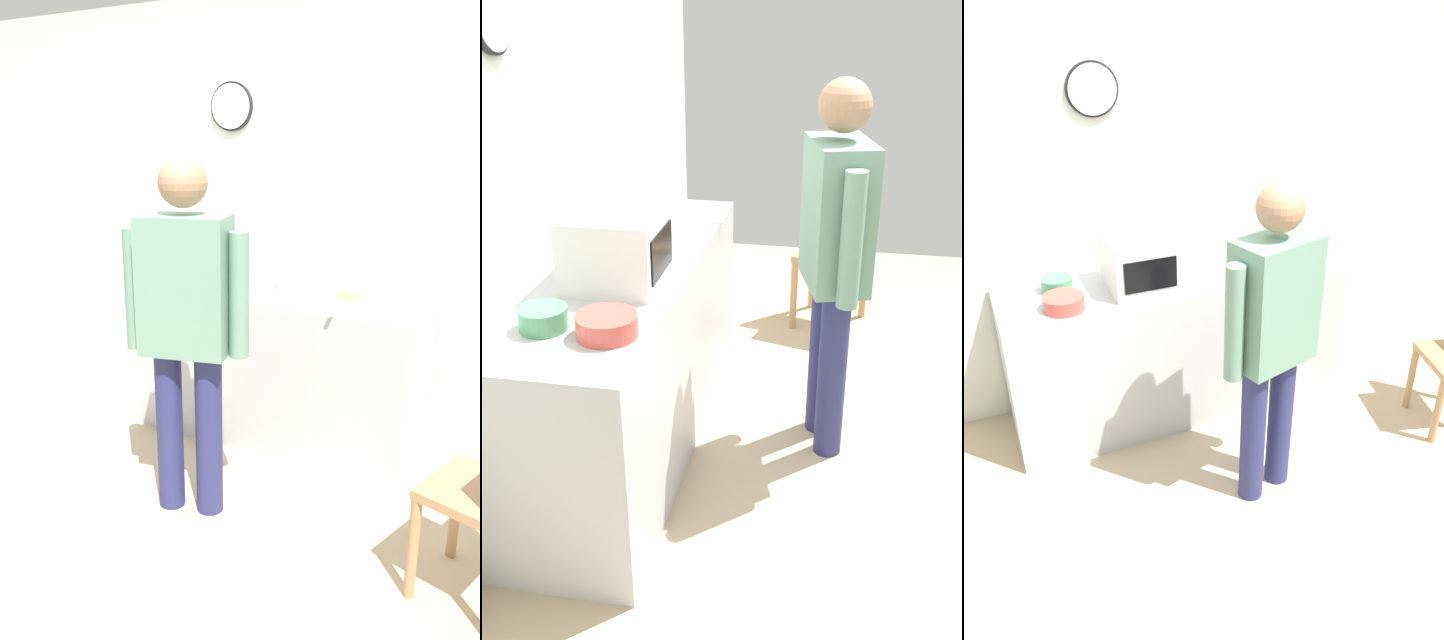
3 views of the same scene
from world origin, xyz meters
TOP-DOWN VIEW (x-y plane):
  - ground_plane at (0.00, 0.00)m, footprint 6.00×6.00m
  - back_wall at (-0.00, 1.60)m, footprint 5.40×0.13m
  - kitchen_counter at (0.10, 1.22)m, footprint 2.07×0.62m
  - microwave at (-0.06, 1.18)m, footprint 0.50×0.39m
  - sandwich_plate at (0.73, 1.21)m, footprint 0.23×0.23m
  - salad_bowl at (-0.58, 1.07)m, footprint 0.22×0.22m
  - cereal_bowl at (-0.57, 1.31)m, footprint 0.18×0.18m
  - toaster at (0.39, 1.30)m, footprint 0.22×0.18m
  - fork_utensil at (0.74, 0.96)m, footprint 0.02×0.17m
  - spoon_utensil at (0.72, 1.40)m, footprint 0.16×0.09m
  - person_standing at (0.27, 0.31)m, footprint 0.57×0.34m
  - wooden_chair at (1.68, 0.34)m, footprint 0.49×0.49m

SIDE VIEW (x-z plane):
  - ground_plane at x=0.00m, z-range 0.00..0.00m
  - kitchen_counter at x=0.10m, z-range 0.00..0.92m
  - wooden_chair at x=1.68m, z-range 0.05..0.99m
  - fork_utensil at x=0.74m, z-range 0.92..0.93m
  - spoon_utensil at x=0.72m, z-range 0.92..0.93m
  - sandwich_plate at x=0.73m, z-range 0.91..0.97m
  - salad_bowl at x=-0.58m, z-range 0.92..1.00m
  - cereal_bowl at x=-0.57m, z-range 0.92..1.00m
  - person_standing at x=0.27m, z-range 0.14..1.85m
  - toaster at x=0.39m, z-range 0.92..1.12m
  - microwave at x=-0.06m, z-range 0.92..1.22m
  - back_wall at x=0.00m, z-range 0.00..2.60m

